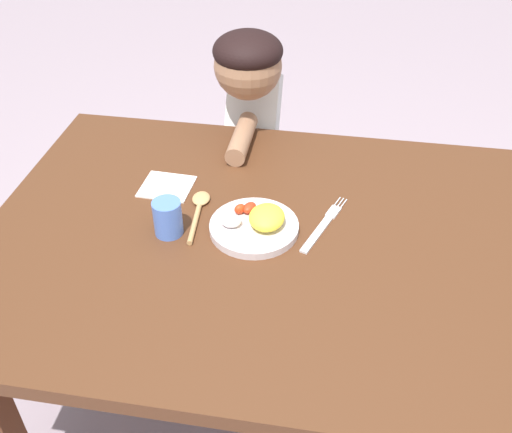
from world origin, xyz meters
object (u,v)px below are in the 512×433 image
object	(u,v)px
fork	(323,226)
person	(253,140)
plate	(256,224)
drinking_cup	(168,218)
spoon	(199,208)

from	to	relation	value
fork	person	size ratio (longest dim) A/B	0.23
plate	drinking_cup	world-z (taller)	drinking_cup
plate	drinking_cup	distance (m)	0.20
fork	person	xyz separation A→B (m)	(-0.25, 0.50, -0.08)
plate	drinking_cup	bearing A→B (deg)	-168.29
spoon	person	world-z (taller)	person
plate	drinking_cup	xyz separation A→B (m)	(-0.20, -0.04, 0.02)
spoon	drinking_cup	xyz separation A→B (m)	(-0.05, -0.09, 0.04)
plate	spoon	distance (m)	0.16
plate	spoon	world-z (taller)	plate
fork	person	world-z (taller)	person
fork	spoon	bearing A→B (deg)	106.99
plate	person	world-z (taller)	person
plate	person	distance (m)	0.55
fork	drinking_cup	bearing A→B (deg)	122.55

